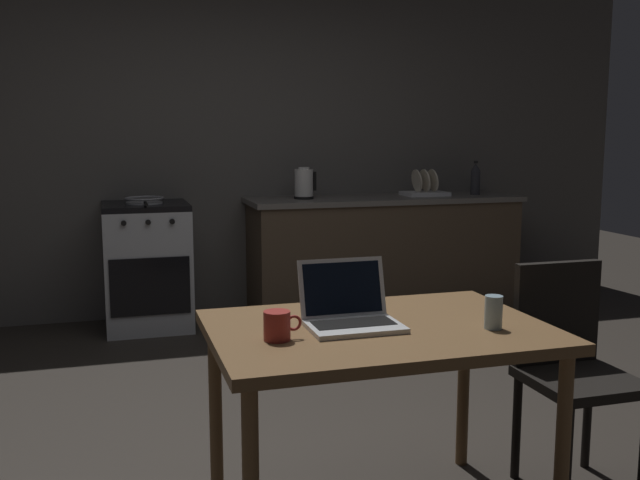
# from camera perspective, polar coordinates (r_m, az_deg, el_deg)

# --- Properties ---
(ground_plane) EXTENTS (12.00, 12.00, 0.00)m
(ground_plane) POSITION_cam_1_polar(r_m,az_deg,el_deg) (3.54, -1.28, -15.07)
(ground_plane) COLOR #2D2823
(back_wall) EXTENTS (6.40, 0.10, 2.59)m
(back_wall) POSITION_cam_1_polar(r_m,az_deg,el_deg) (5.76, -5.06, 7.31)
(back_wall) COLOR #585451
(back_wall) RESTS_ON ground_plane
(kitchen_counter) EXTENTS (2.16, 0.64, 0.91)m
(kitchen_counter) POSITION_cam_1_polar(r_m,az_deg,el_deg) (5.77, 5.02, -1.06)
(kitchen_counter) COLOR #4C3D2D
(kitchen_counter) RESTS_ON ground_plane
(stove_oven) EXTENTS (0.60, 0.62, 0.91)m
(stove_oven) POSITION_cam_1_polar(r_m,az_deg,el_deg) (5.38, -13.44, -2.00)
(stove_oven) COLOR #B7BABF
(stove_oven) RESTS_ON ground_plane
(dining_table) EXTENTS (1.17, 0.82, 0.75)m
(dining_table) POSITION_cam_1_polar(r_m,az_deg,el_deg) (2.58, 4.58, -8.40)
(dining_table) COLOR brown
(dining_table) RESTS_ON ground_plane
(chair) EXTENTS (0.40, 0.40, 0.90)m
(chair) POSITION_cam_1_polar(r_m,az_deg,el_deg) (3.09, 19.08, -8.90)
(chair) COLOR black
(chair) RESTS_ON ground_plane
(laptop) EXTENTS (0.32, 0.28, 0.22)m
(laptop) POSITION_cam_1_polar(r_m,az_deg,el_deg) (2.54, 2.42, -5.79)
(laptop) COLOR silver
(laptop) RESTS_ON dining_table
(electric_kettle) EXTENTS (0.17, 0.15, 0.24)m
(electric_kettle) POSITION_cam_1_polar(r_m,az_deg,el_deg) (5.50, -1.27, 4.45)
(electric_kettle) COLOR black
(electric_kettle) RESTS_ON kitchen_counter
(bottle) EXTENTS (0.08, 0.08, 0.27)m
(bottle) POSITION_cam_1_polar(r_m,az_deg,el_deg) (5.99, 12.14, 4.73)
(bottle) COLOR #2D2D33
(bottle) RESTS_ON kitchen_counter
(frying_pan) EXTENTS (0.27, 0.45, 0.05)m
(frying_pan) POSITION_cam_1_polar(r_m,az_deg,el_deg) (5.29, -13.67, 3.07)
(frying_pan) COLOR gray
(frying_pan) RESTS_ON stove_oven
(coffee_mug) EXTENTS (0.13, 0.09, 0.10)m
(coffee_mug) POSITION_cam_1_polar(r_m,az_deg,el_deg) (2.37, -3.36, -6.74)
(coffee_mug) COLOR #9E2D28
(coffee_mug) RESTS_ON dining_table
(drinking_glass) EXTENTS (0.06, 0.06, 0.12)m
(drinking_glass) POSITION_cam_1_polar(r_m,az_deg,el_deg) (2.57, 13.50, -5.55)
(drinking_glass) COLOR #99B7C6
(drinking_glass) RESTS_ON dining_table
(dish_rack) EXTENTS (0.34, 0.26, 0.21)m
(dish_rack) POSITION_cam_1_polar(r_m,az_deg,el_deg) (5.85, 8.25, 3.95)
(dish_rack) COLOR silver
(dish_rack) RESTS_ON kitchen_counter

